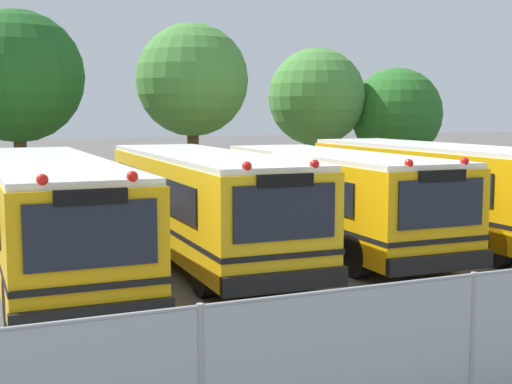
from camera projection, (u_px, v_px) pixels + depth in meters
The scene contains 9 objects.
ground_plane at pixel (272, 254), 17.81m from camera, with size 160.00×160.00×0.00m, color #514F4C.
school_bus_0 at pixel (49, 211), 15.40m from camera, with size 2.59×11.01×2.69m.
school_bus_1 at pixel (203, 201), 17.14m from camera, with size 2.74×9.95×2.71m.
school_bus_2 at pixel (333, 196), 18.41m from camera, with size 2.73×9.33×2.65m.
school_bus_3 at pixel (438, 187), 19.94m from camera, with size 2.61×10.37×2.77m.
tree_1 at pixel (21, 76), 23.78m from camera, with size 4.46×4.46×6.99m.
tree_2 at pixel (196, 78), 25.95m from camera, with size 4.15×4.15×6.81m.
tree_3 at pixel (317, 97), 29.07m from camera, with size 4.01×4.01×6.17m.
tree_4 at pixel (398, 114), 29.78m from camera, with size 3.85×3.85×5.41m.
Camera 1 is at (-7.36, -15.90, 3.59)m, focal length 49.52 mm.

